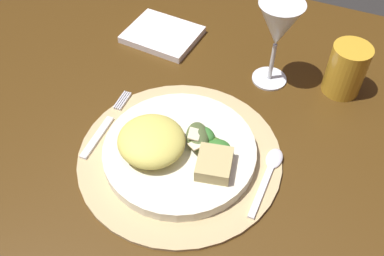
% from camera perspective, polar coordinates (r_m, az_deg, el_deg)
% --- Properties ---
extents(dining_table, '(1.47, 0.98, 0.71)m').
position_cam_1_polar(dining_table, '(0.86, -4.65, -4.56)').
color(dining_table, '#452D0F').
rests_on(dining_table, ground).
extents(placemat, '(0.33, 0.33, 0.01)m').
position_cam_1_polar(placemat, '(0.71, -1.61, -3.69)').
color(placemat, tan).
rests_on(placemat, dining_table).
extents(dinner_plate, '(0.25, 0.25, 0.02)m').
position_cam_1_polar(dinner_plate, '(0.70, -1.63, -3.05)').
color(dinner_plate, silver).
rests_on(dinner_plate, placemat).
extents(pasta_serving, '(0.15, 0.15, 0.04)m').
position_cam_1_polar(pasta_serving, '(0.68, -5.33, -1.66)').
color(pasta_serving, '#D6CB5A').
rests_on(pasta_serving, dinner_plate).
extents(salad_greens, '(0.10, 0.07, 0.03)m').
position_cam_1_polar(salad_greens, '(0.69, 1.99, -1.80)').
color(salad_greens, '#37782F').
rests_on(salad_greens, dinner_plate).
extents(bread_piece, '(0.06, 0.07, 0.02)m').
position_cam_1_polar(bread_piece, '(0.66, 2.93, -4.72)').
color(bread_piece, tan).
rests_on(bread_piece, dinner_plate).
extents(fork, '(0.02, 0.16, 0.00)m').
position_cam_1_polar(fork, '(0.76, -11.39, 0.20)').
color(fork, silver).
rests_on(fork, placemat).
extents(spoon, '(0.03, 0.14, 0.01)m').
position_cam_1_polar(spoon, '(0.70, 10.10, -5.52)').
color(spoon, silver).
rests_on(spoon, placemat).
extents(napkin, '(0.15, 0.13, 0.01)m').
position_cam_1_polar(napkin, '(0.94, -3.89, 12.10)').
color(napkin, white).
rests_on(napkin, dining_table).
extents(wine_glass, '(0.08, 0.08, 0.17)m').
position_cam_1_polar(wine_glass, '(0.78, 11.24, 12.83)').
color(wine_glass, silver).
rests_on(wine_glass, dining_table).
extents(amber_tumbler, '(0.07, 0.07, 0.10)m').
position_cam_1_polar(amber_tumbler, '(0.83, 19.56, 7.22)').
color(amber_tumbler, gold).
rests_on(amber_tumbler, dining_table).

